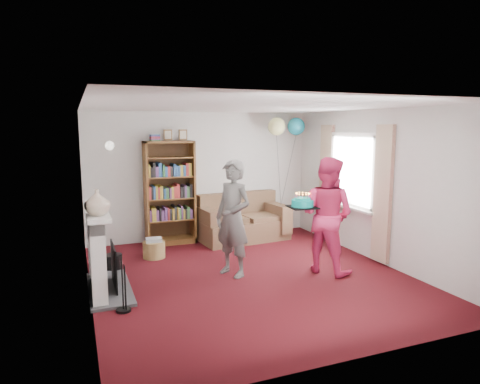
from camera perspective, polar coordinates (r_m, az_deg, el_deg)
name	(u,v)px	position (r m, az deg, el deg)	size (l,w,h in m)	color
ground	(250,276)	(6.52, 1.32, -11.16)	(5.00, 5.00, 0.00)	black
wall_back	(202,176)	(8.56, -5.13, 2.19)	(4.50, 0.02, 2.50)	silver
wall_left	(85,204)	(5.74, -19.95, -1.49)	(0.02, 5.00, 2.50)	silver
wall_right	(377,186)	(7.37, 17.80, 0.77)	(0.02, 5.00, 2.50)	silver
ceiling	(250,106)	(6.14, 1.41, 11.42)	(4.50, 5.00, 0.01)	white
fireplace	(101,255)	(6.10, -18.01, -7.95)	(0.55, 1.80, 1.12)	#3F3F42
window_bay	(352,184)	(7.81, 14.71, 0.98)	(0.14, 2.02, 2.20)	white
wall_sconce	(109,146)	(8.05, -17.01, 5.95)	(0.16, 0.23, 0.16)	gold
bookcase	(169,194)	(8.23, -9.39, -0.21)	(0.93, 0.42, 2.16)	#472B14
sofa	(242,222)	(8.52, 0.23, -4.03)	(1.70, 0.90, 0.90)	brown
wicker_basket	(154,249)	(7.49, -11.39, -7.44)	(0.38, 0.38, 0.34)	olive
person_striped	(233,218)	(6.35, -0.94, -3.53)	(0.63, 0.42, 1.74)	black
person_magenta	(327,215)	(6.64, 11.51, -3.04)	(0.86, 0.67, 1.77)	#D42A5E
birthday_cake	(302,203)	(6.42, 8.33, -1.49)	(0.39, 0.39, 0.22)	black
balloons	(286,126)	(8.73, 6.22, 8.68)	(0.79, 0.48, 1.73)	#3F3F3F
mantel_vase	(97,202)	(5.59, -18.50, -1.30)	(0.31, 0.31, 0.32)	beige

